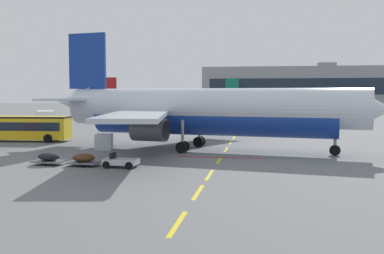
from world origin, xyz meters
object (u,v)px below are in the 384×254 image
Objects in this scene: airliner_far_center at (148,103)px; uld_cargo_container at (104,142)px; fuel_service_truck at (46,121)px; airliner_mid_left at (272,103)px; airliner_foreground at (205,111)px; baggage_train at (84,159)px; apron_shuttle_bus at (19,127)px.

airliner_far_center reaches higher than uld_cargo_container.
uld_cargo_container is at bearing -49.91° from fuel_service_truck.
uld_cargo_container is (-18.33, -77.15, -2.40)m from airliner_mid_left.
baggage_train is at bearing -125.25° from airliner_foreground.
baggage_train is 4.78× the size of uld_cargo_container.
airliner_foreground reaches higher than apron_shuttle_bus.
baggage_train is at bearing -100.59° from airliner_mid_left.
fuel_service_truck is 24.34m from uld_cargo_container.
baggage_train is at bearing -78.66° from uld_cargo_container.
apron_shuttle_bus is at bearing -89.88° from airliner_far_center.
airliner_foreground is at bearing 54.75° from baggage_train.
baggage_train is (17.69, -28.70, -1.12)m from fuel_service_truck.
fuel_service_truck reaches higher than baggage_train.
airliner_far_center is at bearing 109.16° from airliner_foreground.
airliner_foreground is 19.14× the size of uld_cargo_container.
uld_cargo_container is at bearing -79.14° from airliner_far_center.
uld_cargo_container is (-2.02, 10.10, 0.28)m from baggage_train.
airliner_foreground is 2.85× the size of apron_shuttle_bus.
apron_shuttle_bus reaches higher than uld_cargo_container.
airliner_mid_left is 2.31× the size of apron_shuttle_bus.
apron_shuttle_bus is at bearing -77.24° from fuel_service_truck.
airliner_far_center is 49.36m from fuel_service_truck.
airliner_far_center reaches higher than fuel_service_truck.
airliner_far_center is at bearing 86.93° from fuel_service_truck.
airliner_mid_left is at bearing 76.63° from uld_cargo_container.
airliner_foreground is 4.00× the size of baggage_train.
airliner_far_center reaches higher than baggage_train.
airliner_foreground reaches higher than baggage_train.
airliner_mid_left is 77.37m from apron_shuttle_bus.
airliner_far_center is 15.56× the size of uld_cargo_container.
airliner_foreground reaches higher than airliner_mid_left.
fuel_service_truck is at bearing -120.14° from airliner_mid_left.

